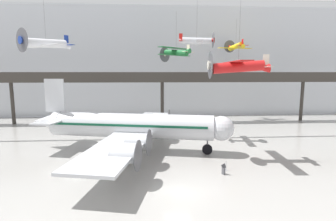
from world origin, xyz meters
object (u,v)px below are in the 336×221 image
at_px(suspended_plane_silver_racer, 197,41).
at_px(suspended_plane_white_twin, 46,44).
at_px(suspended_plane_yellow_lowwing, 236,47).
at_px(stanchion_barrier, 226,167).
at_px(suspended_plane_red_highwing, 238,66).
at_px(info_sign_pedestal, 224,170).
at_px(suspended_plane_green_biplane, 176,52).
at_px(airliner_silver_main, 130,126).

distance_m(suspended_plane_silver_racer, suspended_plane_white_twin, 21.43).
xyz_separation_m(suspended_plane_silver_racer, suspended_plane_yellow_lowwing, (11.40, 17.19, 0.87)).
bearing_deg(suspended_plane_white_twin, stanchion_barrier, 101.44).
bearing_deg(suspended_plane_red_highwing, suspended_plane_white_twin, -17.52).
height_order(suspended_plane_yellow_lowwing, stanchion_barrier, suspended_plane_yellow_lowwing).
bearing_deg(suspended_plane_silver_racer, info_sign_pedestal, -80.91).
distance_m(suspended_plane_silver_racer, suspended_plane_green_biplane, 11.00).
bearing_deg(stanchion_barrier, info_sign_pedestal, -117.01).
relative_size(suspended_plane_yellow_lowwing, suspended_plane_white_twin, 0.90).
bearing_deg(info_sign_pedestal, stanchion_barrier, 39.16).
height_order(suspended_plane_yellow_lowwing, info_sign_pedestal, suspended_plane_yellow_lowwing).
xyz_separation_m(suspended_plane_yellow_lowwing, info_sign_pedestal, (-10.79, -30.95, -15.42)).
bearing_deg(suspended_plane_silver_racer, airliner_silver_main, -146.18).
distance_m(suspended_plane_silver_racer, suspended_plane_red_highwing, 10.82).
relative_size(suspended_plane_silver_racer, suspended_plane_yellow_lowwing, 1.00).
height_order(suspended_plane_silver_racer, stanchion_barrier, suspended_plane_silver_racer).
relative_size(airliner_silver_main, suspended_plane_green_biplane, 3.42).
xyz_separation_m(suspended_plane_red_highwing, info_sign_pedestal, (-2.54, -4.17, -10.65)).
height_order(suspended_plane_silver_racer, suspended_plane_yellow_lowwing, suspended_plane_yellow_lowwing).
height_order(suspended_plane_white_twin, stanchion_barrier, suspended_plane_white_twin).
xyz_separation_m(suspended_plane_white_twin, stanchion_barrier, (22.61, -12.27, -14.12)).
relative_size(airliner_silver_main, info_sign_pedestal, 25.07).
height_order(suspended_plane_silver_racer, suspended_plane_red_highwing, suspended_plane_silver_racer).
bearing_deg(stanchion_barrier, suspended_plane_yellow_lowwing, 71.09).
bearing_deg(suspended_plane_silver_racer, suspended_plane_white_twin, -172.49).
bearing_deg(suspended_plane_white_twin, info_sign_pedestal, 98.64).
height_order(suspended_plane_yellow_lowwing, suspended_plane_green_biplane, suspended_plane_yellow_lowwing).
bearing_deg(info_sign_pedestal, airliner_silver_main, 115.27).
distance_m(suspended_plane_red_highwing, suspended_plane_white_twin, 26.46).
distance_m(suspended_plane_green_biplane, info_sign_pedestal, 28.21).
xyz_separation_m(suspended_plane_white_twin, suspended_plane_green_biplane, (19.38, 11.14, -0.32)).
bearing_deg(info_sign_pedestal, suspended_plane_red_highwing, 34.86).
xyz_separation_m(airliner_silver_main, stanchion_barrier, (10.76, -7.70, -3.08)).
relative_size(airliner_silver_main, suspended_plane_white_twin, 3.66).
height_order(airliner_silver_main, suspended_plane_yellow_lowwing, suspended_plane_yellow_lowwing).
relative_size(suspended_plane_red_highwing, info_sign_pedestal, 9.39).
bearing_deg(suspended_plane_green_biplane, suspended_plane_red_highwing, 150.57).
height_order(suspended_plane_red_highwing, info_sign_pedestal, suspended_plane_red_highwing).
bearing_deg(airliner_silver_main, suspended_plane_silver_racer, 39.26).
distance_m(suspended_plane_silver_racer, suspended_plane_yellow_lowwing, 20.65).
relative_size(suspended_plane_white_twin, stanchion_barrier, 7.89).
distance_m(airliner_silver_main, suspended_plane_green_biplane, 20.46).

